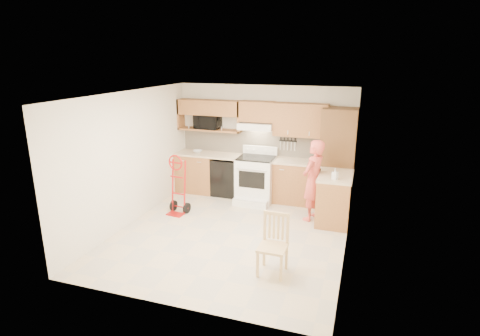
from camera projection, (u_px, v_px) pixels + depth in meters
The scene contains 28 objects.
floor at pixel (231, 234), 7.05m from camera, with size 4.00×4.50×0.02m, color beige.
ceiling at pixel (230, 94), 6.35m from camera, with size 4.00×4.50×0.02m, color white.
wall_back at pixel (264, 141), 8.76m from camera, with size 4.00×0.02×2.50m, color silver.
wall_front at pixel (168, 217), 4.64m from camera, with size 4.00×0.02×2.50m, color silver.
wall_left at pixel (131, 158), 7.30m from camera, with size 0.02×4.50×2.50m, color silver.
wall_right at pixel (351, 178), 6.09m from camera, with size 0.02×4.50×2.50m, color silver.
backsplash at pixel (264, 143), 8.75m from camera, with size 3.92×0.03×0.55m, color beige.
lower_cab_left at pixel (197, 172), 9.16m from camera, with size 0.90×0.60×0.90m, color #AA6638.
dishwasher at pixel (227, 176), 8.95m from camera, with size 0.60×0.60×0.85m, color black.
lower_cab_right at pixel (297, 182), 8.45m from camera, with size 1.14×0.60×0.90m, color #AA6638.
countertop_left at pixel (208, 154), 8.94m from camera, with size 1.50×0.63×0.04m, color beige.
countertop_right at pixel (298, 162), 8.32m from camera, with size 1.14×0.63×0.04m, color beige.
cab_return_right at pixel (334, 199), 7.46m from camera, with size 0.60×1.00×0.90m, color #AA6638.
countertop_return at pixel (336, 176), 7.33m from camera, with size 0.63×1.00×0.04m, color beige.
pantry_tall at pixel (337, 159), 8.04m from camera, with size 0.70×0.60×2.10m, color brown.
upper_cab_left at pixel (210, 107), 8.77m from camera, with size 1.50×0.33×0.34m, color #AA6638.
upper_shelf_mw at pixel (210, 130), 8.91m from camera, with size 1.50×0.33×0.04m, color #AA6638.
upper_cab_center at pixel (257, 111), 8.44m from camera, with size 0.76×0.33×0.44m, color #AA6638.
upper_cab_right at pixel (301, 120), 8.20m from camera, with size 1.14×0.33×0.70m, color #AA6638.
range_hood at pixel (256, 126), 8.47m from camera, with size 0.76×0.46×0.14m, color white.
knife_strip at pixel (288, 144), 8.55m from camera, with size 0.40×0.05×0.29m, color black, non-canonical shape.
microwave at pixel (208, 122), 8.88m from camera, with size 0.57×0.39×0.32m, color black.
range at pixel (255, 176), 8.47m from camera, with size 0.79×1.04×1.17m, color white, non-canonical shape.
person at pixel (313, 180), 7.45m from camera, with size 0.58×0.38×1.60m, color #DE5349.
hand_truck at pixel (177, 188), 7.79m from camera, with size 0.44×0.40×1.11m, color #B01311, non-canonical shape.
dining_chair at pixel (273, 245), 5.64m from camera, with size 0.40×0.44×0.90m, color #DEBB7A, non-canonical shape.
soap_bottle at pixel (335, 174), 7.03m from camera, with size 0.09×0.09×0.21m, color white.
bowl at pixel (198, 151), 9.01m from camera, with size 0.21×0.21×0.05m, color white.
Camera 1 is at (2.16, -6.06, 3.10)m, focal length 29.00 mm.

